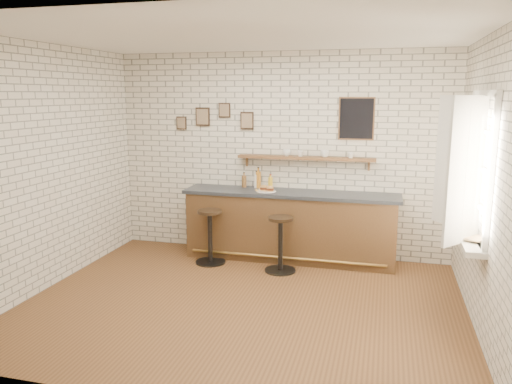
# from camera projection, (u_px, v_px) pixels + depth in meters

# --- Properties ---
(ground) EXTENTS (5.00, 5.00, 0.00)m
(ground) POSITION_uv_depth(u_px,v_px,m) (243.00, 303.00, 5.80)
(ground) COLOR brown
(ground) RESTS_ON ground
(bar_counter) EXTENTS (3.10, 0.65, 1.01)m
(bar_counter) POSITION_uv_depth(u_px,v_px,m) (290.00, 226.00, 7.26)
(bar_counter) COLOR #54391F
(bar_counter) RESTS_ON ground
(sandwich_plate) EXTENTS (0.28, 0.28, 0.01)m
(sandwich_plate) POSITION_uv_depth(u_px,v_px,m) (266.00, 191.00, 7.18)
(sandwich_plate) COLOR white
(sandwich_plate) RESTS_ON bar_counter
(ciabatta_sandwich) EXTENTS (0.24, 0.17, 0.07)m
(ciabatta_sandwich) POSITION_uv_depth(u_px,v_px,m) (267.00, 188.00, 7.17)
(ciabatta_sandwich) COLOR tan
(ciabatta_sandwich) RESTS_ON sandwich_plate
(potato_chips) EXTENTS (0.25, 0.19, 0.00)m
(potato_chips) POSITION_uv_depth(u_px,v_px,m) (264.00, 190.00, 7.18)
(potato_chips) COLOR #F1B955
(potato_chips) RESTS_ON sandwich_plate
(bitters_bottle_brown) EXTENTS (0.07, 0.07, 0.23)m
(bitters_bottle_brown) POSITION_uv_depth(u_px,v_px,m) (244.00, 181.00, 7.50)
(bitters_bottle_brown) COLOR brown
(bitters_bottle_brown) RESTS_ON bar_counter
(bitters_bottle_white) EXTENTS (0.07, 0.07, 0.26)m
(bitters_bottle_white) POSITION_uv_depth(u_px,v_px,m) (256.00, 181.00, 7.45)
(bitters_bottle_white) COLOR white
(bitters_bottle_white) RESTS_ON bar_counter
(bitters_bottle_amber) EXTENTS (0.08, 0.08, 0.31)m
(bitters_bottle_amber) POSITION_uv_depth(u_px,v_px,m) (258.00, 179.00, 7.44)
(bitters_bottle_amber) COLOR #AE6A1C
(bitters_bottle_amber) RESTS_ON bar_counter
(condiment_bottle_yellow) EXTENTS (0.07, 0.07, 0.21)m
(condiment_bottle_yellow) POSITION_uv_depth(u_px,v_px,m) (270.00, 182.00, 7.40)
(condiment_bottle_yellow) COLOR gold
(condiment_bottle_yellow) RESTS_ON bar_counter
(bar_stool_left) EXTENTS (0.43, 0.43, 0.78)m
(bar_stool_left) POSITION_uv_depth(u_px,v_px,m) (210.00, 235.00, 7.12)
(bar_stool_left) COLOR black
(bar_stool_left) RESTS_ON ground
(bar_stool_right) EXTENTS (0.43, 0.43, 0.77)m
(bar_stool_right) POSITION_uv_depth(u_px,v_px,m) (280.00, 242.00, 6.77)
(bar_stool_right) COLOR black
(bar_stool_right) RESTS_ON ground
(wall_shelf) EXTENTS (2.00, 0.18, 0.18)m
(wall_shelf) POSITION_uv_depth(u_px,v_px,m) (305.00, 158.00, 7.22)
(wall_shelf) COLOR brown
(wall_shelf) RESTS_ON ground
(shelf_cup_a) EXTENTS (0.16, 0.16, 0.10)m
(shelf_cup_a) POSITION_uv_depth(u_px,v_px,m) (287.00, 153.00, 7.27)
(shelf_cup_a) COLOR white
(shelf_cup_a) RESTS_ON wall_shelf
(shelf_cup_b) EXTENTS (0.13, 0.13, 0.08)m
(shelf_cup_b) POSITION_uv_depth(u_px,v_px,m) (300.00, 154.00, 7.22)
(shelf_cup_b) COLOR white
(shelf_cup_b) RESTS_ON wall_shelf
(shelf_cup_c) EXTENTS (0.15, 0.15, 0.10)m
(shelf_cup_c) POSITION_uv_depth(u_px,v_px,m) (325.00, 154.00, 7.13)
(shelf_cup_c) COLOR white
(shelf_cup_c) RESTS_ON wall_shelf
(shelf_cup_d) EXTENTS (0.11, 0.11, 0.08)m
(shelf_cup_d) POSITION_uv_depth(u_px,v_px,m) (351.00, 155.00, 7.05)
(shelf_cup_d) COLOR white
(shelf_cup_d) RESTS_ON wall_shelf
(back_wall_decor) EXTENTS (2.96, 0.02, 0.56)m
(back_wall_decor) POSITION_uv_depth(u_px,v_px,m) (295.00, 118.00, 7.23)
(back_wall_decor) COLOR black
(back_wall_decor) RESTS_ON ground
(window_sill) EXTENTS (0.20, 1.35, 0.06)m
(window_sill) POSITION_uv_depth(u_px,v_px,m) (466.00, 236.00, 5.32)
(window_sill) COLOR white
(window_sill) RESTS_ON ground
(casement_window) EXTENTS (0.40, 1.30, 1.56)m
(casement_window) POSITION_uv_depth(u_px,v_px,m) (468.00, 167.00, 5.18)
(casement_window) COLOR white
(casement_window) RESTS_ON ground
(book_lower) EXTENTS (0.20, 0.24, 0.02)m
(book_lower) POSITION_uv_depth(u_px,v_px,m) (468.00, 238.00, 5.11)
(book_lower) COLOR tan
(book_lower) RESTS_ON window_sill
(book_upper) EXTENTS (0.27, 0.29, 0.02)m
(book_upper) POSITION_uv_depth(u_px,v_px,m) (468.00, 237.00, 5.10)
(book_upper) COLOR tan
(book_upper) RESTS_ON book_lower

